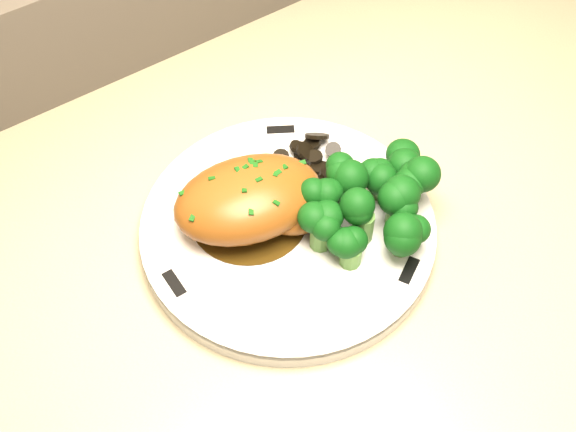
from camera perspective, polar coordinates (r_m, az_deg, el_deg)
plate at (r=0.62m, az=0.00°, el=-1.03°), size 0.29×0.29×0.02m
rim_accent_0 at (r=0.68m, az=-0.59°, el=6.82°), size 0.03×0.02×0.00m
rim_accent_1 at (r=0.59m, az=-8.98°, el=-5.28°), size 0.01×0.03×0.00m
rim_accent_2 at (r=0.59m, az=9.55°, el=-4.27°), size 0.03×0.02×0.00m
gravy_pool at (r=0.62m, az=-3.08°, el=-0.04°), size 0.10×0.10×0.00m
chicken_breast at (r=0.60m, az=-2.72°, el=1.26°), size 0.14×0.11×0.05m
mushroom_pile at (r=0.64m, az=0.74°, el=2.82°), size 0.09×0.07×0.02m
broccoli_florets at (r=0.60m, az=6.50°, el=1.02°), size 0.13×0.10×0.04m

